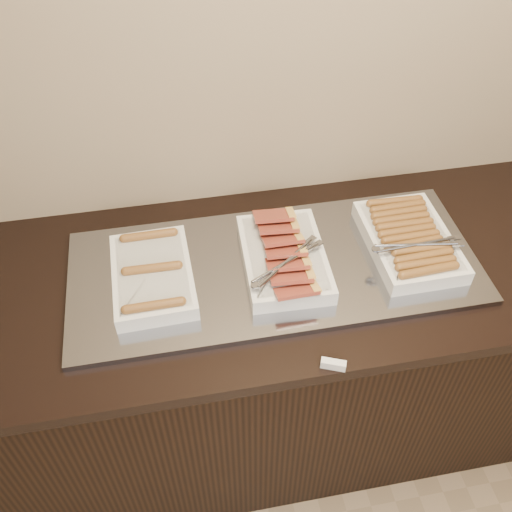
{
  "coord_description": "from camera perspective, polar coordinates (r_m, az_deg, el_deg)",
  "views": [
    {
      "loc": [
        -0.28,
        1.01,
        2.14
      ],
      "look_at": [
        -0.07,
        2.13,
        0.97
      ],
      "focal_mm": 40.0,
      "sensor_mm": 36.0,
      "label": 1
    }
  ],
  "objects": [
    {
      "name": "warming_tray",
      "position": [
        1.69,
        1.88,
        -1.17
      ],
      "size": [
        1.2,
        0.5,
        0.02
      ],
      "primitive_type": "cube",
      "color": "gray",
      "rests_on": "counter"
    },
    {
      "name": "counter",
      "position": [
        2.05,
        2.04,
        -9.9
      ],
      "size": [
        2.06,
        0.76,
        0.9
      ],
      "color": "black",
      "rests_on": "ground"
    },
    {
      "name": "dish_left",
      "position": [
        1.64,
        -10.3,
        -1.92
      ],
      "size": [
        0.23,
        0.34,
        0.07
      ],
      "rotation": [
        0.0,
        0.0,
        0.03
      ],
      "color": "silver",
      "rests_on": "warming_tray"
    },
    {
      "name": "dish_center",
      "position": [
        1.66,
        2.83,
        -0.14
      ],
      "size": [
        0.26,
        0.38,
        0.09
      ],
      "rotation": [
        0.0,
        0.0,
        -0.04
      ],
      "color": "silver",
      "rests_on": "warming_tray"
    },
    {
      "name": "label_holder",
      "position": [
        1.49,
        7.74,
        -10.69
      ],
      "size": [
        0.07,
        0.04,
        0.03
      ],
      "primitive_type": "cube",
      "rotation": [
        0.0,
        0.0,
        -0.39
      ],
      "color": "silver",
      "rests_on": "counter"
    },
    {
      "name": "dish_right",
      "position": [
        1.77,
        15.1,
        1.56
      ],
      "size": [
        0.26,
        0.36,
        0.08
      ],
      "rotation": [
        0.0,
        0.0,
        0.01
      ],
      "color": "silver",
      "rests_on": "warming_tray"
    }
  ]
}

